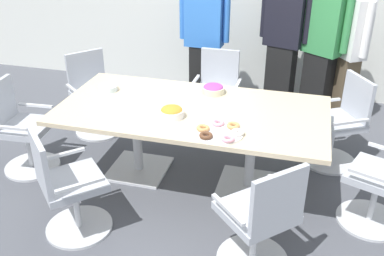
{
  "coord_description": "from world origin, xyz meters",
  "views": [
    {
      "loc": [
        0.94,
        -3.44,
        2.43
      ],
      "look_at": [
        0.0,
        0.0,
        0.55
      ],
      "focal_mm": 41.13,
      "sensor_mm": 36.0,
      "label": 1
    }
  ],
  "objects_px": {
    "snack_bowl_chips_orange": "(172,112)",
    "plate_stack": "(108,88)",
    "person_standing_1": "(284,38)",
    "donut_platter": "(221,132)",
    "office_chair_3": "(94,98)",
    "person_standing_0": "(204,39)",
    "office_chair_5": "(67,190)",
    "person_standing_3": "(347,49)",
    "office_chair_1": "(339,126)",
    "person_standing_2": "(322,46)",
    "snack_bowl_candy_mix": "(213,89)",
    "conference_table": "(192,121)",
    "office_chair_4": "(21,132)",
    "office_chair_6": "(260,222)",
    "office_chair_2": "(216,96)"
  },
  "relations": [
    {
      "from": "office_chair_1",
      "to": "office_chair_5",
      "type": "bearing_deg",
      "value": 98.66
    },
    {
      "from": "office_chair_3",
      "to": "person_standing_3",
      "type": "relative_size",
      "value": 0.52
    },
    {
      "from": "person_standing_2",
      "to": "person_standing_3",
      "type": "distance_m",
      "value": 0.28
    },
    {
      "from": "office_chair_1",
      "to": "office_chair_2",
      "type": "relative_size",
      "value": 1.0
    },
    {
      "from": "snack_bowl_chips_orange",
      "to": "snack_bowl_candy_mix",
      "type": "xyz_separation_m",
      "value": [
        0.23,
        0.6,
        -0.0
      ]
    },
    {
      "from": "conference_table",
      "to": "office_chair_4",
      "type": "relative_size",
      "value": 2.64
    },
    {
      "from": "person_standing_1",
      "to": "person_standing_3",
      "type": "xyz_separation_m",
      "value": [
        0.72,
        -0.05,
        -0.06
      ]
    },
    {
      "from": "office_chair_3",
      "to": "person_standing_0",
      "type": "height_order",
      "value": "person_standing_0"
    },
    {
      "from": "office_chair_1",
      "to": "person_standing_1",
      "type": "height_order",
      "value": "person_standing_1"
    },
    {
      "from": "office_chair_3",
      "to": "person_standing_2",
      "type": "relative_size",
      "value": 0.51
    },
    {
      "from": "person_standing_1",
      "to": "plate_stack",
      "type": "height_order",
      "value": "person_standing_1"
    },
    {
      "from": "person_standing_0",
      "to": "office_chair_6",
      "type": "bearing_deg",
      "value": 114.69
    },
    {
      "from": "person_standing_0",
      "to": "office_chair_5",
      "type": "bearing_deg",
      "value": 81.93
    },
    {
      "from": "conference_table",
      "to": "person_standing_0",
      "type": "xyz_separation_m",
      "value": [
        -0.27,
        1.55,
        0.3
      ]
    },
    {
      "from": "person_standing_1",
      "to": "donut_platter",
      "type": "height_order",
      "value": "person_standing_1"
    },
    {
      "from": "conference_table",
      "to": "plate_stack",
      "type": "relative_size",
      "value": 13.19
    },
    {
      "from": "office_chair_1",
      "to": "person_standing_1",
      "type": "bearing_deg",
      "value": 3.43
    },
    {
      "from": "office_chair_2",
      "to": "person_standing_0",
      "type": "relative_size",
      "value": 0.51
    },
    {
      "from": "conference_table",
      "to": "office_chair_2",
      "type": "distance_m",
      "value": 1.13
    },
    {
      "from": "office_chair_6",
      "to": "office_chair_5",
      "type": "bearing_deg",
      "value": 135.29
    },
    {
      "from": "office_chair_1",
      "to": "plate_stack",
      "type": "height_order",
      "value": "office_chair_1"
    },
    {
      "from": "conference_table",
      "to": "person_standing_0",
      "type": "bearing_deg",
      "value": 100.0
    },
    {
      "from": "office_chair_1",
      "to": "office_chair_6",
      "type": "bearing_deg",
      "value": 131.03
    },
    {
      "from": "office_chair_2",
      "to": "conference_table",
      "type": "bearing_deg",
      "value": 90.75
    },
    {
      "from": "office_chair_3",
      "to": "snack_bowl_chips_orange",
      "type": "bearing_deg",
      "value": 92.88
    },
    {
      "from": "office_chair_3",
      "to": "office_chair_6",
      "type": "xyz_separation_m",
      "value": [
        2.1,
        -1.66,
        0.0
      ]
    },
    {
      "from": "office_chair_4",
      "to": "person_standing_1",
      "type": "xyz_separation_m",
      "value": [
        2.31,
        1.95,
        0.56
      ]
    },
    {
      "from": "office_chair_3",
      "to": "donut_platter",
      "type": "xyz_separation_m",
      "value": [
        1.68,
        -1.08,
        0.36
      ]
    },
    {
      "from": "snack_bowl_candy_mix",
      "to": "person_standing_0",
      "type": "bearing_deg",
      "value": 108.05
    },
    {
      "from": "conference_table",
      "to": "person_standing_1",
      "type": "distance_m",
      "value": 1.86
    },
    {
      "from": "office_chair_6",
      "to": "person_standing_2",
      "type": "relative_size",
      "value": 0.51
    },
    {
      "from": "office_chair_3",
      "to": "office_chair_5",
      "type": "xyz_separation_m",
      "value": [
        0.6,
        -1.67,
        0.0
      ]
    },
    {
      "from": "office_chair_4",
      "to": "office_chair_5",
      "type": "relative_size",
      "value": 1.0
    },
    {
      "from": "person_standing_0",
      "to": "snack_bowl_candy_mix",
      "type": "xyz_separation_m",
      "value": [
        0.38,
        -1.17,
        -0.13
      ]
    },
    {
      "from": "person_standing_1",
      "to": "person_standing_3",
      "type": "height_order",
      "value": "person_standing_1"
    },
    {
      "from": "office_chair_1",
      "to": "office_chair_4",
      "type": "bearing_deg",
      "value": 77.05
    },
    {
      "from": "snack_bowl_chips_orange",
      "to": "plate_stack",
      "type": "distance_m",
      "value": 0.87
    },
    {
      "from": "snack_bowl_candy_mix",
      "to": "office_chair_6",
      "type": "bearing_deg",
      "value": -64.29
    },
    {
      "from": "person_standing_1",
      "to": "person_standing_0",
      "type": "bearing_deg",
      "value": 26.78
    },
    {
      "from": "office_chair_1",
      "to": "snack_bowl_candy_mix",
      "type": "distance_m",
      "value": 1.32
    },
    {
      "from": "office_chair_6",
      "to": "plate_stack",
      "type": "xyz_separation_m",
      "value": [
        -1.66,
        1.15,
        0.37
      ]
    },
    {
      "from": "snack_bowl_chips_orange",
      "to": "donut_platter",
      "type": "xyz_separation_m",
      "value": [
        0.47,
        -0.18,
        -0.03
      ]
    },
    {
      "from": "office_chair_3",
      "to": "person_standing_0",
      "type": "bearing_deg",
      "value": 168.58
    },
    {
      "from": "donut_platter",
      "to": "office_chair_1",
      "type": "bearing_deg",
      "value": 47.83
    },
    {
      "from": "person_standing_3",
      "to": "office_chair_1",
      "type": "bearing_deg",
      "value": 144.25
    },
    {
      "from": "conference_table",
      "to": "office_chair_5",
      "type": "relative_size",
      "value": 2.64
    },
    {
      "from": "conference_table",
      "to": "office_chair_6",
      "type": "relative_size",
      "value": 2.64
    },
    {
      "from": "office_chair_1",
      "to": "person_standing_2",
      "type": "bearing_deg",
      "value": -15.77
    },
    {
      "from": "office_chair_1",
      "to": "person_standing_3",
      "type": "bearing_deg",
      "value": -32.58
    },
    {
      "from": "donut_platter",
      "to": "plate_stack",
      "type": "height_order",
      "value": "plate_stack"
    }
  ]
}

